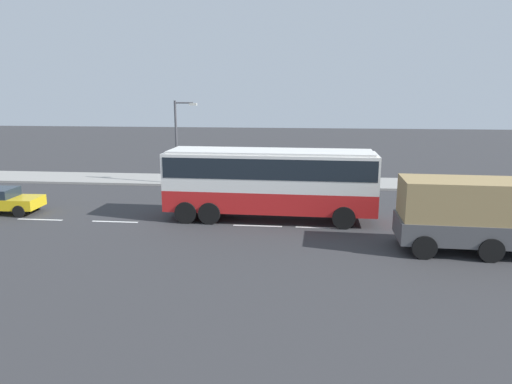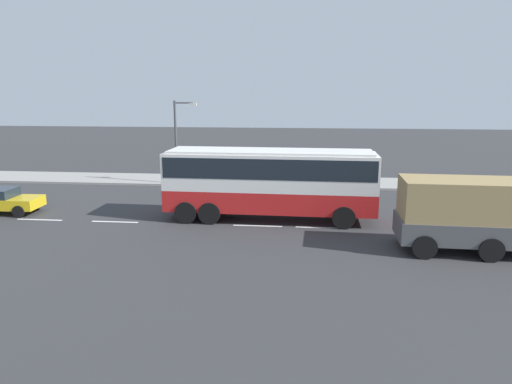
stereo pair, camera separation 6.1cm
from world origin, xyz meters
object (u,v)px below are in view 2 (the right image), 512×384
coach_bus (270,177)px  pedestrian_near_curb (311,171)px  cargo_truck (486,214)px  street_lamp (178,136)px

coach_bus → pedestrian_near_curb: 8.84m
cargo_truck → pedestrian_near_curb: size_ratio=4.29×
coach_bus → cargo_truck: size_ratio=1.47×
coach_bus → street_lamp: size_ratio=1.87×
coach_bus → cargo_truck: 9.95m
cargo_truck → street_lamp: bearing=144.6°
cargo_truck → street_lamp: 20.19m
coach_bus → pedestrian_near_curb: (2.23, 8.49, -1.09)m
pedestrian_near_curb → street_lamp: street_lamp is taller
street_lamp → cargo_truck: bearing=-37.7°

